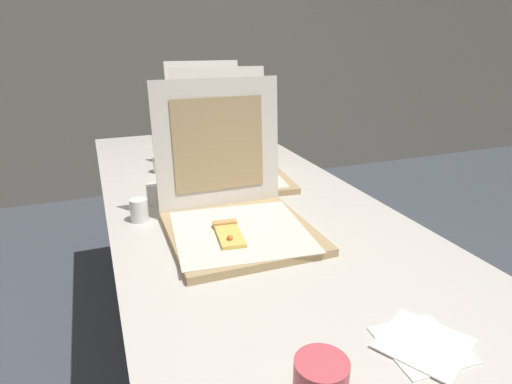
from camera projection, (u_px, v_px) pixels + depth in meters
name	position (u px, v px, depth m)	size (l,w,h in m)	color
wall_back	(140.00, 29.00, 3.30)	(10.00, 0.10, 2.60)	gray
table	(235.00, 207.00, 1.52)	(0.86, 2.07, 0.75)	beige
pizza_box_front	(235.00, 212.00, 1.21)	(0.40, 0.43, 0.41)	tan
pizza_box_middle	(231.00, 163.00, 1.66)	(0.43, 0.52, 0.40)	tan
pizza_box_back	(212.00, 134.00, 2.13)	(0.43, 0.55, 0.39)	tan
cup_white_near_center	(139.00, 210.00, 1.28)	(0.05, 0.05, 0.07)	white
cup_white_far	(160.00, 164.00, 1.72)	(0.05, 0.05, 0.07)	white
cup_white_mid	(155.00, 194.00, 1.41)	(0.05, 0.05, 0.07)	white
napkin_pile	(423.00, 344.00, 0.78)	(0.19, 0.19, 0.01)	white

